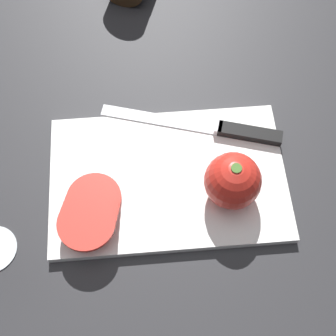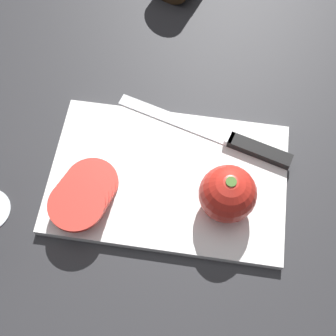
# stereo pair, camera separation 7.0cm
# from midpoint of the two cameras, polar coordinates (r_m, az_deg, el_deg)

# --- Properties ---
(ground_plane) EXTENTS (3.00, 3.00, 0.00)m
(ground_plane) POSITION_cam_midpoint_polar(r_m,az_deg,el_deg) (0.75, -10.11, -3.07)
(ground_plane) COLOR #28282B
(cutting_board) EXTENTS (0.37, 0.24, 0.01)m
(cutting_board) POSITION_cam_midpoint_polar(r_m,az_deg,el_deg) (0.74, -2.72, -1.55)
(cutting_board) COLOR white
(cutting_board) RESTS_ON ground_plane
(whole_tomato) EXTENTS (0.08, 0.08, 0.09)m
(whole_tomato) POSITION_cam_midpoint_polar(r_m,az_deg,el_deg) (0.68, 5.00, -1.88)
(whole_tomato) COLOR red
(whole_tomato) RESTS_ON cutting_board
(knife) EXTENTS (0.29, 0.10, 0.01)m
(knife) POSITION_cam_midpoint_polar(r_m,az_deg,el_deg) (0.76, 4.99, 4.34)
(knife) COLOR silver
(knife) RESTS_ON cutting_board
(tomato_slice_stack_near) EXTENTS (0.09, 0.13, 0.03)m
(tomato_slice_stack_near) POSITION_cam_midpoint_polar(r_m,az_deg,el_deg) (0.71, -12.29, -5.38)
(tomato_slice_stack_near) COLOR red
(tomato_slice_stack_near) RESTS_ON cutting_board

